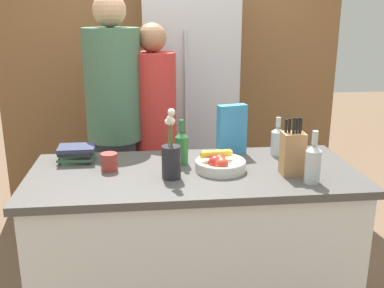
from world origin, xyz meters
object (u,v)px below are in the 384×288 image
Objects in this scene: flower_vase at (171,158)px; cereal_box at (232,130)px; coffee_mug at (109,162)px; refrigerator at (189,106)px; person_in_blue at (154,128)px; person_at_sink at (115,118)px; bottle_vinegar at (182,147)px; fruit_bowl at (220,163)px; bottle_oil at (277,140)px; knife_block at (293,153)px; book_stack at (77,153)px; bottle_wine at (313,163)px.

cereal_box is (0.38, 0.37, 0.04)m from flower_vase.
refrigerator is at bearing 66.92° from coffee_mug.
person_in_blue is (-0.29, -0.58, -0.03)m from refrigerator.
bottle_vinegar is at bearing -49.19° from person_at_sink.
cereal_box is 0.74m from coffee_mug.
fruit_bowl is 1.19× the size of bottle_oil.
bottle_vinegar is (-0.57, -0.10, 0.01)m from bottle_oil.
cereal_box is 0.84m from person_at_sink.
bottle_oil is at bearing -57.65° from person_in_blue.
knife_block is 0.45m from cereal_box.
person_at_sink is (-0.58, 0.75, 0.09)m from fruit_bowl.
person_in_blue is at bearing 93.99° from flower_vase.
bottle_oil is at bearing 9.51° from coffee_mug.
refrigerator is 1.05× the size of person_at_sink.
person_at_sink is (0.19, 0.51, 0.08)m from book_stack.
person_in_blue is at bearing -117.06° from refrigerator.
knife_block is 1.47× the size of book_stack.
flower_vase is at bearing -25.08° from coffee_mug.
refrigerator reaches higher than knife_block.
bottle_oil is (0.40, -1.14, 0.02)m from refrigerator.
bottle_vinegar is 0.14× the size of person_at_sink.
person_at_sink is at bearing 127.97° from fruit_bowl.
bottle_wine is (0.30, -0.50, -0.04)m from cereal_box.
book_stack is 0.11× the size of person_at_sink.
cereal_box reaches higher than book_stack.
fruit_bowl is 0.45m from bottle_oil.
bottle_vinegar is at bearing -10.46° from book_stack.
person_in_blue is (-0.74, 1.01, -0.07)m from bottle_wine.
book_stack is at bearing -123.23° from refrigerator.
book_stack is (-0.74, -1.13, -0.02)m from refrigerator.
person_in_blue is at bearing 126.27° from bottle_wine.
cereal_box is (-0.24, 0.38, 0.03)m from knife_block.
person_at_sink reaches higher than knife_block.
coffee_mug is 0.40m from bottle_vinegar.
person_at_sink reaches higher than person_in_blue.
knife_block reaches higher than bottle_vinegar.
flower_vase reaches higher than cereal_box.
person_in_blue reaches higher than bottle_oil.
book_stack is at bearing 179.74° from bottle_oil.
bottle_oil is at bearing -0.26° from book_stack.
cereal_box is 0.16× the size of person_at_sink.
refrigerator is 1.51m from knife_block.
refrigerator is at bearing 109.48° from bottle_oil.
flower_vase reaches higher than bottle_oil.
book_stack is 1.15m from bottle_oil.
fruit_bowl is (0.02, -1.37, -0.02)m from refrigerator.
cereal_box is 2.60× the size of coffee_mug.
person_in_blue is (0.26, 0.05, -0.10)m from person_at_sink.
refrigerator is 5.30× the size of flower_vase.
flower_vase is 1.23× the size of cereal_box.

